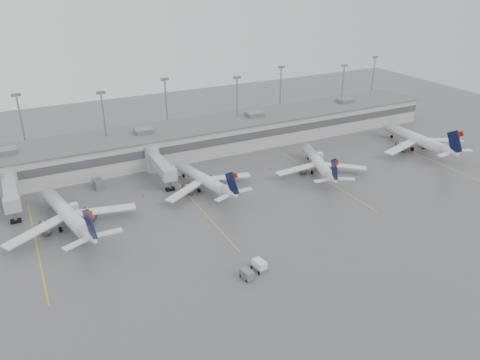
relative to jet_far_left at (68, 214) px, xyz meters
name	(u,v)px	position (x,y,z in m)	size (l,w,h in m)	color
ground	(325,240)	(45.40, -28.62, -3.17)	(260.00, 260.00, 0.00)	#535355
terminal	(210,136)	(45.39, 29.36, 1.00)	(152.00, 17.00, 9.45)	#AAAAA5
light_masts	(202,105)	(45.40, 35.13, 8.86)	(142.40, 8.00, 20.60)	gray
jet_bridge_left	(10,189)	(-10.10, 17.10, 0.70)	(4.00, 17.20, 7.00)	#95979A
jet_bridge_right	(157,162)	(24.90, 17.10, 0.70)	(4.00, 17.20, 7.00)	#95979A
stand_markings	(267,193)	(45.40, -4.62, -3.16)	(105.25, 40.00, 0.01)	gold
jet_far_left	(68,214)	(0.00, 0.00, 0.00)	(27.56, 31.20, 10.20)	silver
jet_mid_left	(204,179)	(32.61, 4.07, -0.39)	(24.17, 27.37, 8.96)	silver
jet_mid_right	(319,163)	(63.90, -0.31, -0.37)	(23.66, 26.95, 9.02)	silver
jet_far_right	(418,139)	(100.65, 0.74, 0.08)	(28.82, 32.35, 10.46)	silver
baggage_tug	(259,266)	(28.42, -31.55, -2.40)	(2.38, 3.31, 1.98)	white
baggage_cart	(247,274)	(25.22, -32.75, -2.29)	(1.85, 2.80, 1.68)	slate
gse_uld_a	(73,207)	(1.73, 7.37, -2.34)	(2.34, 1.56, 1.66)	white
gse_uld_b	(174,172)	(28.95, 15.70, -2.23)	(2.67, 1.78, 1.89)	white
gse_uld_c	(318,156)	(69.25, 7.66, -2.20)	(2.73, 1.82, 1.93)	white
gse_loader	(99,184)	(9.47, 16.82, -2.08)	(2.19, 3.50, 2.19)	slate
cone_a	(55,202)	(-1.44, 12.80, -2.78)	(0.49, 0.49, 0.79)	#FF3F05
cone_b	(143,194)	(18.11, 7.53, -2.80)	(0.47, 0.47, 0.74)	#FF3F05
cone_c	(271,168)	(53.51, 7.29, -2.78)	(0.50, 0.50, 0.79)	#FF3F05
cone_d	(418,145)	(103.49, 2.77, -2.85)	(0.40, 0.40, 0.64)	#FF3F05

